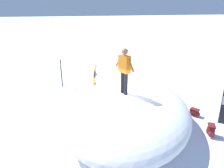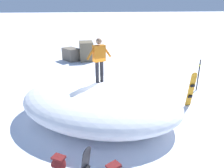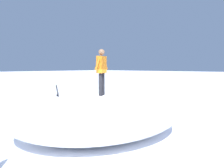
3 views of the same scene
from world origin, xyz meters
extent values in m
plane|color=white|center=(0.00, 0.00, 0.00)|extent=(240.00, 240.00, 0.00)
ellipsoid|color=white|center=(-0.10, 0.27, 0.76)|extent=(7.37, 8.02, 1.52)
cylinder|color=black|center=(0.05, 0.34, 1.94)|extent=(0.14, 0.14, 0.84)
cylinder|color=black|center=(0.12, 0.15, 1.94)|extent=(0.14, 0.14, 0.84)
cube|color=orange|center=(0.09, 0.25, 2.68)|extent=(0.36, 0.51, 0.63)
sphere|color=#936B4C|center=(0.09, 0.25, 3.14)|extent=(0.23, 0.23, 0.23)
cylinder|color=orange|center=(-0.02, 0.55, 2.73)|extent=(0.21, 0.40, 0.52)
cylinder|color=orange|center=(0.20, -0.06, 2.73)|extent=(0.21, 0.40, 0.52)
cube|color=orange|center=(0.36, -3.90, 0.76)|extent=(0.25, 0.32, 1.52)
cylinder|color=orange|center=(0.26, -3.92, 1.52)|extent=(0.09, 0.30, 0.29)
cube|color=black|center=(0.35, -3.90, 1.03)|extent=(0.09, 0.25, 0.37)
cube|color=black|center=(0.28, -3.91, 1.03)|extent=(0.11, 0.20, 0.12)
cube|color=black|center=(0.35, -3.90, 0.49)|extent=(0.11, 0.20, 0.12)
cylinder|color=black|center=(-4.15, 0.99, 1.48)|extent=(0.24, 0.22, 0.27)
cube|color=#B2B2B7|center=(-4.08, 1.07, 1.01)|extent=(0.21, 0.20, 0.36)
ellipsoid|color=maroon|center=(-2.90, 1.74, 0.24)|extent=(0.48, 0.51, 0.48)
ellipsoid|color=maroon|center=(-2.80, 1.90, 0.17)|extent=(0.25, 0.22, 0.23)
cube|color=maroon|center=(-2.90, 1.74, 0.44)|extent=(0.40, 0.43, 0.06)
cube|color=maroon|center=(-3.32, 0.27, 0.31)|extent=(0.41, 0.45, 0.06)
cylinder|color=black|center=(2.12, -5.26, 0.86)|extent=(0.06, 0.06, 1.72)
cylinder|color=yellow|center=(2.12, -5.26, 1.41)|extent=(0.10, 0.10, 0.06)
cube|color=#6B5F4A|center=(9.87, 0.31, 0.77)|extent=(1.58, 1.11, 1.54)
cube|color=#6C6253|center=(9.98, 1.59, 0.51)|extent=(1.69, 1.52, 1.03)
camera|label=1|loc=(2.62, 6.95, 4.59)|focal=32.58mm
camera|label=2|loc=(-8.00, 1.07, 4.45)|focal=34.72mm
camera|label=3|loc=(4.76, -4.61, 2.57)|focal=28.81mm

